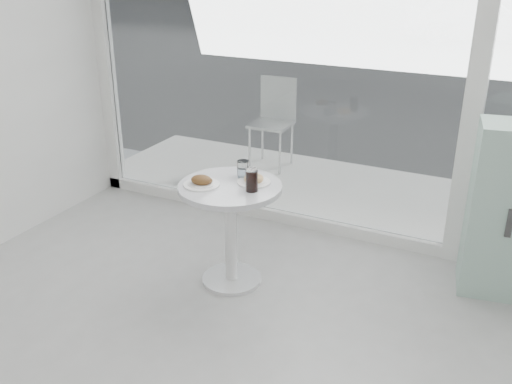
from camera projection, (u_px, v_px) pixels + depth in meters
The scene contains 12 objects.
storefront at pixel (367, 30), 4.23m from camera, with size 5.00×0.14×3.00m.
main_table at pixel (231, 214), 4.02m from camera, with size 0.72×0.72×0.77m.
patio_deck at pixel (369, 197), 5.58m from camera, with size 5.60×1.60×0.05m, color white.
street at pixel (494, 38), 15.64m from camera, with size 40.00×24.00×0.00m, color #383838.
mint_cabinet at pixel (512, 212), 3.89m from camera, with size 0.62×0.47×1.23m.
patio_chair at pixel (274, 116), 6.17m from camera, with size 0.43×0.43×0.96m.
car_white at pixel (477, 17), 14.84m from camera, with size 1.51×3.74×1.28m, color silver.
plate_fritter at pixel (202, 182), 3.91m from camera, with size 0.25×0.25×0.07m.
plate_donut at pixel (254, 180), 3.96m from camera, with size 0.23×0.23×0.06m.
water_tumbler_a at pixel (242, 169), 4.08m from camera, with size 0.07×0.07×0.11m.
water_tumbler_b at pixel (243, 170), 4.03m from camera, with size 0.08×0.08×0.13m.
cola_glass at pixel (252, 180), 3.80m from camera, with size 0.08×0.08×0.16m.
Camera 1 is at (1.28, -1.27, 2.27)m, focal length 40.00 mm.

